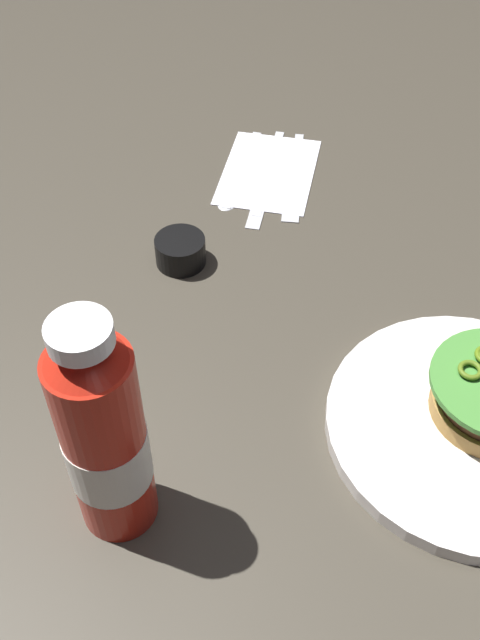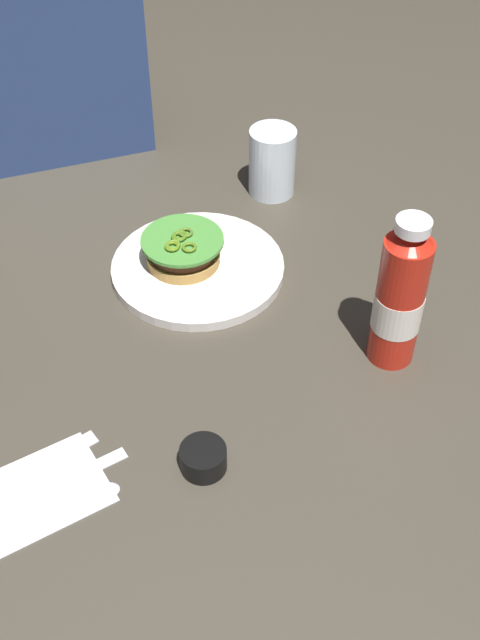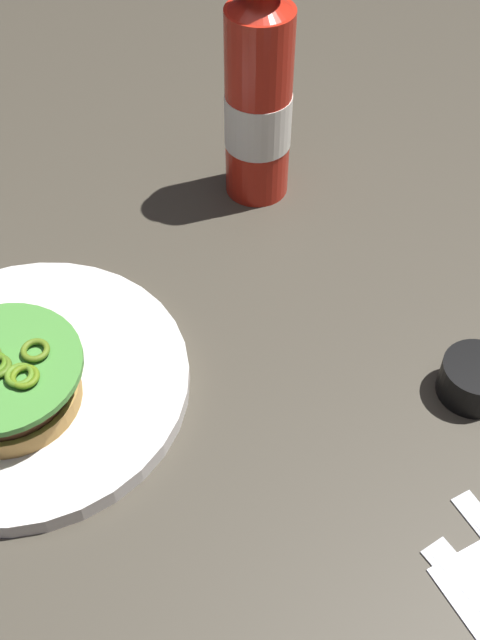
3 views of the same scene
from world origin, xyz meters
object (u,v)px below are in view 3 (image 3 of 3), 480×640
at_px(dinner_plate, 28,383).
at_px(burger_sandwich, 6,382).
at_px(condiment_cup, 475,379).
at_px(ketchup_bottle, 258,101).

distance_m(dinner_plate, burger_sandwich, 0.04).
relative_size(dinner_plate, burger_sandwich, 2.11).
bearing_deg(dinner_plate, condiment_cup, -106.27).
bearing_deg(dinner_plate, burger_sandwich, 146.60).
distance_m(burger_sandwich, condiment_cup, 0.38).
relative_size(burger_sandwich, condiment_cup, 2.19).
bearing_deg(ketchup_bottle, dinner_plate, 127.75).
xyz_separation_m(burger_sandwich, ketchup_bottle, (0.22, -0.28, 0.07)).
height_order(dinner_plate, condiment_cup, condiment_cup).
relative_size(dinner_plate, condiment_cup, 4.63).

